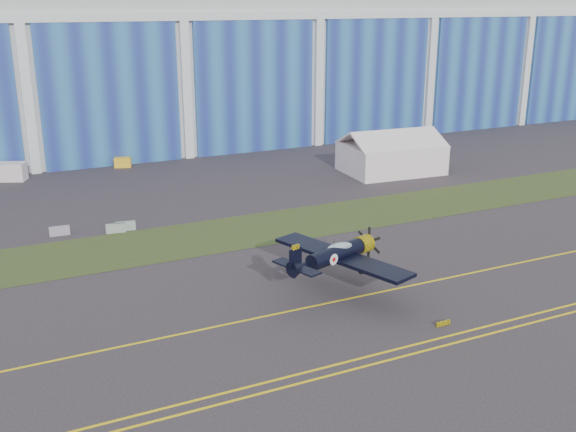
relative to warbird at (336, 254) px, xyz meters
name	(u,v)px	position (x,y,z in m)	size (l,w,h in m)	color
ground	(107,317)	(-17.70, 3.53, -3.39)	(260.00, 260.00, 0.00)	#373035
grass_median	(78,256)	(-17.70, 17.53, -3.37)	(260.00, 10.00, 0.02)	#475128
hangar	(11,51)	(-17.70, 75.32, 11.57)	(220.00, 45.70, 30.00)	silver
taxiway_centreline	(122,346)	(-17.70, -1.47, -3.38)	(200.00, 0.20, 0.02)	yellow
edge_line_near	(158,420)	(-17.70, -10.97, -3.38)	(80.00, 0.20, 0.02)	yellow
edge_line_far	(154,411)	(-17.70, -9.97, -3.38)	(80.00, 0.20, 0.02)	yellow
guard_board_right	(443,323)	(4.30, -8.47, -3.22)	(1.20, 0.15, 0.35)	yellow
warbird	(336,254)	(0.00, 0.00, 0.00)	(14.41, 15.83, 3.88)	black
tent	(391,151)	(26.92, 32.28, -0.38)	(13.58, 10.37, 6.02)	white
shipping_container	(4,172)	(-21.87, 50.35, -2.20)	(5.48, 2.19, 2.38)	silver
tug	(123,162)	(-6.11, 51.22, -2.72)	(2.31, 1.45, 1.35)	yellow
barrier_a	(59,231)	(-18.36, 24.48, -2.94)	(2.00, 0.60, 0.90)	gray
barrier_b	(116,228)	(-13.01, 22.84, -2.94)	(2.00, 0.60, 0.90)	gray
barrier_c	(126,226)	(-11.93, 23.13, -2.94)	(2.00, 0.60, 0.90)	#8C9C94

